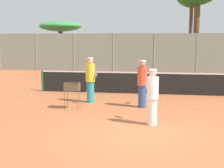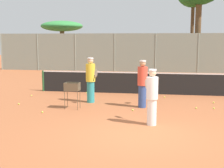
# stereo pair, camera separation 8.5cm
# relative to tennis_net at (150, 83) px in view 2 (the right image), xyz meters

# --- Properties ---
(ground_plane) EXTENTS (80.00, 80.00, 0.00)m
(ground_plane) POSITION_rel_tennis_net_xyz_m (0.00, -6.71, -0.56)
(ground_plane) COLOR #B26038
(tennis_net) EXTENTS (11.07, 0.10, 1.07)m
(tennis_net) POSITION_rel_tennis_net_xyz_m (0.00, 0.00, 0.00)
(tennis_net) COLOR #26592D
(tennis_net) RESTS_ON ground_plane
(back_fence) EXTENTS (26.88, 0.08, 3.13)m
(back_fence) POSITION_rel_tennis_net_xyz_m (-0.00, 10.30, 1.01)
(back_fence) COLOR gray
(back_fence) RESTS_ON ground_plane
(tree_2) EXTENTS (4.17, 4.17, 4.47)m
(tree_2) POSITION_rel_tennis_net_xyz_m (-9.46, 15.25, 3.31)
(tree_2) COLOR brown
(tree_2) RESTS_ON ground_plane
(player_white_outfit) EXTENTS (0.48, 0.87, 1.77)m
(player_white_outfit) POSITION_rel_tennis_net_xyz_m (0.32, -5.57, 0.36)
(player_white_outfit) COLOR white
(player_white_outfit) RESTS_ON ground_plane
(player_red_cap) EXTENTS (0.66, 0.82, 1.91)m
(player_red_cap) POSITION_rel_tennis_net_xyz_m (-2.38, -2.45, 0.43)
(player_red_cap) COLOR teal
(player_red_cap) RESTS_ON ground_plane
(player_yellow_shirt) EXTENTS (0.69, 0.79, 1.87)m
(player_yellow_shirt) POSITION_rel_tennis_net_xyz_m (-0.14, -3.07, 0.41)
(player_yellow_shirt) COLOR #334C8C
(player_yellow_shirt) RESTS_ON ground_plane
(ball_cart) EXTENTS (0.56, 0.41, 1.02)m
(ball_cart) POSITION_rel_tennis_net_xyz_m (-2.79, -3.75, 0.23)
(ball_cart) COLOR brown
(ball_cart) RESTS_ON ground_plane
(tennis_ball_0) EXTENTS (0.07, 0.07, 0.07)m
(tennis_ball_0) POSITION_rel_tennis_net_xyz_m (-5.20, -3.40, -0.53)
(tennis_ball_0) COLOR #D1E54C
(tennis_ball_0) RESTS_ON ground_plane
(tennis_ball_1) EXTENTS (0.07, 0.07, 0.07)m
(tennis_ball_1) POSITION_rel_tennis_net_xyz_m (2.62, -2.95, -0.53)
(tennis_ball_1) COLOR #D1E54C
(tennis_ball_1) RESTS_ON ground_plane
(tennis_ball_2) EXTENTS (0.07, 0.07, 0.07)m
(tennis_ball_2) POSITION_rel_tennis_net_xyz_m (-3.09, -0.31, -0.53)
(tennis_ball_2) COLOR #D1E54C
(tennis_ball_2) RESTS_ON ground_plane
(tennis_ball_3) EXTENTS (0.07, 0.07, 0.07)m
(tennis_ball_3) POSITION_rel_tennis_net_xyz_m (-5.48, -1.51, -0.53)
(tennis_ball_3) COLOR #D1E54C
(tennis_ball_3) RESTS_ON ground_plane
(tennis_ball_4) EXTENTS (0.07, 0.07, 0.07)m
(tennis_ball_4) POSITION_rel_tennis_net_xyz_m (0.74, -0.93, -0.53)
(tennis_ball_4) COLOR #D1E54C
(tennis_ball_4) RESTS_ON ground_plane
(tennis_ball_5) EXTENTS (0.07, 0.07, 0.07)m
(tennis_ball_5) POSITION_rel_tennis_net_xyz_m (-3.69, -4.62, -0.53)
(tennis_ball_5) COLOR #D1E54C
(tennis_ball_5) RESTS_ON ground_plane
(tennis_ball_6) EXTENTS (0.07, 0.07, 0.07)m
(tennis_ball_6) POSITION_rel_tennis_net_xyz_m (-0.45, -3.75, -0.53)
(tennis_ball_6) COLOR #D1E54C
(tennis_ball_6) RESTS_ON ground_plane
(tennis_ball_7) EXTENTS (0.07, 0.07, 0.07)m
(tennis_ball_7) POSITION_rel_tennis_net_xyz_m (1.94, -3.02, -0.53)
(tennis_ball_7) COLOR #D1E54C
(tennis_ball_7) RESTS_ON ground_plane
(tennis_ball_8) EXTENTS (0.07, 0.07, 0.07)m
(tennis_ball_8) POSITION_rel_tennis_net_xyz_m (2.78, -1.80, -0.53)
(tennis_ball_8) COLOR #D1E54C
(tennis_ball_8) RESTS_ON ground_plane
(parked_car) EXTENTS (4.20, 1.70, 1.60)m
(parked_car) POSITION_rel_tennis_net_xyz_m (-7.84, 13.27, 0.10)
(parked_car) COLOR #B2B7BC
(parked_car) RESTS_ON ground_plane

